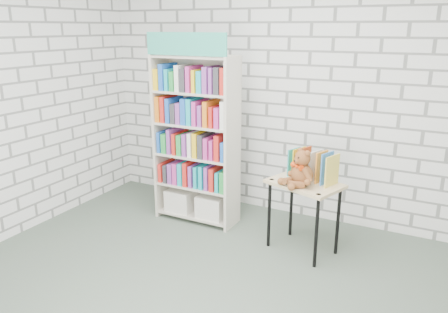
% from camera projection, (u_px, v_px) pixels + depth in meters
% --- Properties ---
extents(ground, '(4.50, 4.50, 0.00)m').
position_uv_depth(ground, '(195.00, 301.00, 3.44)').
color(ground, '#475548').
rests_on(ground, ground).
extents(room_shell, '(4.52, 4.02, 2.81)m').
position_uv_depth(room_shell, '(190.00, 72.00, 2.93)').
color(room_shell, silver).
rests_on(room_shell, ground).
extents(bookshelf, '(0.90, 0.35, 2.03)m').
position_uv_depth(bookshelf, '(196.00, 139.00, 4.67)').
color(bookshelf, beige).
rests_on(bookshelf, ground).
extents(display_table, '(0.75, 0.63, 0.69)m').
position_uv_depth(display_table, '(304.00, 192.00, 4.07)').
color(display_table, tan).
rests_on(display_table, ground).
extents(table_books, '(0.49, 0.33, 0.27)m').
position_uv_depth(table_books, '(312.00, 166.00, 4.07)').
color(table_books, teal).
rests_on(table_books, display_table).
extents(teddy_bear, '(0.33, 0.32, 0.34)m').
position_uv_depth(teddy_bear, '(300.00, 171.00, 3.93)').
color(teddy_bear, brown).
rests_on(teddy_bear, display_table).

